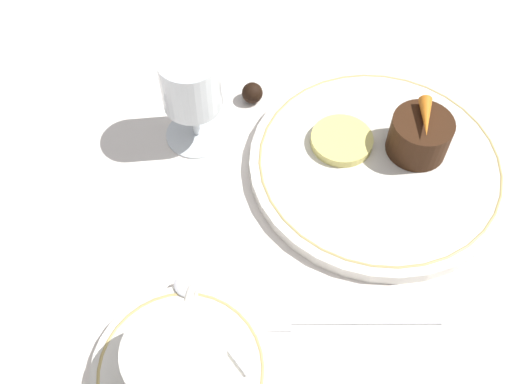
{
  "coord_description": "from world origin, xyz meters",
  "views": [
    {
      "loc": [
        -0.38,
        0.02,
        0.52
      ],
      "look_at": [
        -0.05,
        0.08,
        0.04
      ],
      "focal_mm": 42.0,
      "sensor_mm": 36.0,
      "label": 1
    }
  ],
  "objects_px": {
    "fork": "(315,320)",
    "wine_glass": "(191,89)",
    "dessert_cake": "(419,136)",
    "dinner_plate": "(378,164)",
    "coffee_cup": "(176,361)"
  },
  "relations": [
    {
      "from": "coffee_cup",
      "to": "dinner_plate",
      "type": "bearing_deg",
      "value": -31.45
    },
    {
      "from": "wine_glass",
      "to": "dessert_cake",
      "type": "height_order",
      "value": "wine_glass"
    },
    {
      "from": "dinner_plate",
      "to": "coffee_cup",
      "type": "xyz_separation_m",
      "value": [
        -0.26,
        0.16,
        0.03
      ]
    },
    {
      "from": "wine_glass",
      "to": "fork",
      "type": "distance_m",
      "value": 0.26
    },
    {
      "from": "coffee_cup",
      "to": "wine_glass",
      "type": "distance_m",
      "value": 0.28
    },
    {
      "from": "wine_glass",
      "to": "dinner_plate",
      "type": "bearing_deg",
      "value": -93.79
    },
    {
      "from": "dinner_plate",
      "to": "coffee_cup",
      "type": "relative_size",
      "value": 2.5
    },
    {
      "from": "coffee_cup",
      "to": "fork",
      "type": "xyz_separation_m",
      "value": [
        0.07,
        -0.11,
        -0.04
      ]
    },
    {
      "from": "fork",
      "to": "dessert_cake",
      "type": "distance_m",
      "value": 0.23
    },
    {
      "from": "dinner_plate",
      "to": "fork",
      "type": "bearing_deg",
      "value": 165.95
    },
    {
      "from": "dinner_plate",
      "to": "wine_glass",
      "type": "height_order",
      "value": "wine_glass"
    },
    {
      "from": "fork",
      "to": "wine_glass",
      "type": "bearing_deg",
      "value": 38.22
    },
    {
      "from": "wine_glass",
      "to": "fork",
      "type": "bearing_deg",
      "value": -141.78
    },
    {
      "from": "wine_glass",
      "to": "fork",
      "type": "relative_size",
      "value": 0.6
    },
    {
      "from": "coffee_cup",
      "to": "dessert_cake",
      "type": "distance_m",
      "value": 0.34
    }
  ]
}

